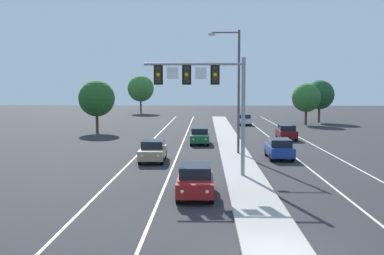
{
  "coord_description": "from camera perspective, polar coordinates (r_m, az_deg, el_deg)",
  "views": [
    {
      "loc": [
        -2.41,
        -15.5,
        5.56
      ],
      "look_at": [
        -3.2,
        12.47,
        3.2
      ],
      "focal_mm": 44.97,
      "sensor_mm": 36.0,
      "label": 1
    }
  ],
  "objects": [
    {
      "name": "tree_far_left_c",
      "position": [
        59.83,
        -11.23,
        3.39
      ],
      "size": [
        4.42,
        4.42,
        6.39
      ],
      "color": "#4C3823",
      "rests_on": "ground"
    },
    {
      "name": "street_lamp_median",
      "position": [
        39.33,
        5.24,
        5.14
      ],
      "size": [
        2.58,
        0.28,
        10.0
      ],
      "color": "#4C4C51",
      "rests_on": "median_island"
    },
    {
      "name": "tree_far_right_c",
      "position": [
        78.29,
        14.88,
        3.77
      ],
      "size": [
        4.61,
        4.61,
        6.67
      ],
      "color": "#4C3823",
      "rests_on": "ground"
    },
    {
      "name": "lane_stripe_receding_center",
      "position": [
        41.49,
        11.49,
        -2.97
      ],
      "size": [
        0.14,
        100.0,
        0.01
      ],
      "primitive_type": "cube",
      "color": "silver",
      "rests_on": "ground"
    },
    {
      "name": "car_receding_white",
      "position": [
        71.1,
        6.24,
        0.96
      ],
      "size": [
        1.85,
        4.48,
        1.58
      ],
      "color": "silver",
      "rests_on": "ground"
    },
    {
      "name": "car_receding_blue",
      "position": [
        37.9,
        10.3,
        -2.44
      ],
      "size": [
        1.83,
        4.48,
        1.58
      ],
      "color": "navy",
      "rests_on": "ground"
    },
    {
      "name": "tree_far_right_a",
      "position": [
        72.83,
        13.39,
        3.47
      ],
      "size": [
        4.26,
        4.26,
        6.16
      ],
      "color": "#4C3823",
      "rests_on": "ground"
    },
    {
      "name": "car_receding_darkred",
      "position": [
        51.73,
        11.13,
        -0.53
      ],
      "size": [
        1.91,
        4.5,
        1.58
      ],
      "color": "#5B0F14",
      "rests_on": "ground"
    },
    {
      "name": "median_island",
      "position": [
        34.03,
        5.68,
        -4.48
      ],
      "size": [
        2.4,
        110.0,
        0.15
      ],
      "primitive_type": "cube",
      "color": "#9E9B93",
      "rests_on": "ground"
    },
    {
      "name": "tree_far_left_a",
      "position": [
        102.61,
        -6.11,
        4.62
      ],
      "size": [
        5.57,
        5.57,
        8.06
      ],
      "color": "#4C3823",
      "rests_on": "ground"
    },
    {
      "name": "overhead_signal_mast",
      "position": [
        29.35,
        1.95,
        4.62
      ],
      "size": [
        6.17,
        0.44,
        7.2
      ],
      "color": "gray",
      "rests_on": "median_island"
    },
    {
      "name": "edge_stripe_left",
      "position": [
        41.26,
        -6.19,
        -2.95
      ],
      "size": [
        0.14,
        100.0,
        0.01
      ],
      "primitive_type": "cube",
      "color": "silver",
      "rests_on": "ground"
    },
    {
      "name": "lane_stripe_oncoming_center",
      "position": [
        40.94,
        -1.6,
        -2.98
      ],
      "size": [
        0.14,
        100.0,
        0.01
      ],
      "primitive_type": "cube",
      "color": "silver",
      "rests_on": "ground"
    },
    {
      "name": "car_oncoming_green",
      "position": [
        46.88,
        0.92,
        -0.99
      ],
      "size": [
        1.83,
        4.47,
        1.58
      ],
      "color": "#195633",
      "rests_on": "ground"
    },
    {
      "name": "car_oncoming_tan",
      "position": [
        36.1,
        -4.66,
        -2.74
      ],
      "size": [
        1.86,
        4.49,
        1.58
      ],
      "color": "tan",
      "rests_on": "ground"
    },
    {
      "name": "car_oncoming_red",
      "position": [
        24.62,
        0.4,
        -6.28
      ],
      "size": [
        1.84,
        4.48,
        1.58
      ],
      "color": "maroon",
      "rests_on": "ground"
    },
    {
      "name": "edge_stripe_right",
      "position": [
        42.18,
        15.91,
        -2.94
      ],
      "size": [
        0.14,
        100.0,
        0.01
      ],
      "primitive_type": "cube",
      "color": "silver",
      "rests_on": "ground"
    }
  ]
}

